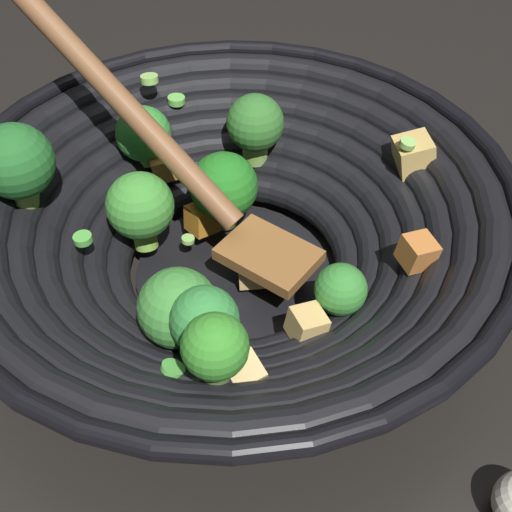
% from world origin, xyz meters
% --- Properties ---
extents(ground_plane, '(4.00, 4.00, 0.00)m').
position_xyz_m(ground_plane, '(0.00, 0.00, 0.00)').
color(ground_plane, black).
extents(wok, '(0.45, 0.42, 0.22)m').
position_xyz_m(wok, '(-0.00, -0.00, 0.06)').
color(wok, black).
rests_on(wok, ground).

